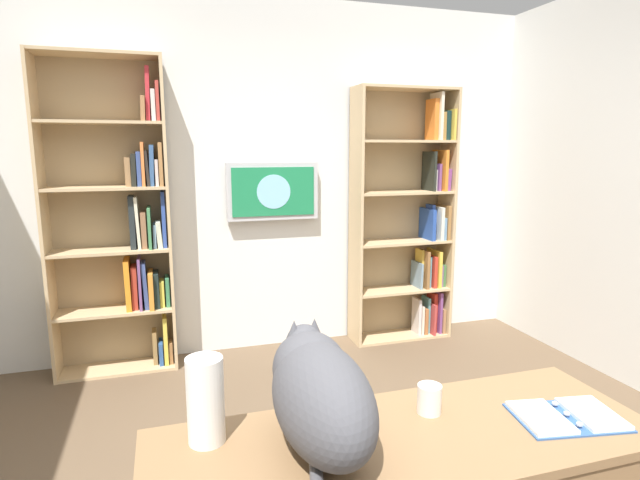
{
  "coord_description": "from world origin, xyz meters",
  "views": [
    {
      "loc": [
        0.75,
        1.71,
        1.59
      ],
      "look_at": [
        -0.11,
        -1.06,
        1.06
      ],
      "focal_mm": 28.6,
      "sensor_mm": 36.0,
      "label": 1
    }
  ],
  "objects_px": {
    "desk": "(410,473)",
    "paper_towel_roll": "(206,400)",
    "bookshelf_right": "(123,223)",
    "wall_mounted_tv": "(273,191)",
    "bookshelf_left": "(412,221)",
    "cat": "(318,390)",
    "coffee_mug": "(429,399)",
    "open_binder": "(567,416)"
  },
  "relations": [
    {
      "from": "bookshelf_left",
      "to": "wall_mounted_tv",
      "type": "relative_size",
      "value": 2.9
    },
    {
      "from": "bookshelf_left",
      "to": "desk",
      "type": "bearing_deg",
      "value": 62.89
    },
    {
      "from": "wall_mounted_tv",
      "to": "desk",
      "type": "height_order",
      "value": "wall_mounted_tv"
    },
    {
      "from": "desk",
      "to": "open_binder",
      "type": "relative_size",
      "value": 4.36
    },
    {
      "from": "bookshelf_right",
      "to": "coffee_mug",
      "type": "relative_size",
      "value": 22.93
    },
    {
      "from": "bookshelf_left",
      "to": "open_binder",
      "type": "height_order",
      "value": "bookshelf_left"
    },
    {
      "from": "open_binder",
      "to": "coffee_mug",
      "type": "bearing_deg",
      "value": -22.23
    },
    {
      "from": "bookshelf_right",
      "to": "desk",
      "type": "xyz_separation_m",
      "value": [
        -0.96,
        2.52,
        -0.46
      ]
    },
    {
      "from": "desk",
      "to": "paper_towel_roll",
      "type": "distance_m",
      "value": 0.66
    },
    {
      "from": "cat",
      "to": "desk",
      "type": "bearing_deg",
      "value": 166.45
    },
    {
      "from": "bookshelf_left",
      "to": "cat",
      "type": "bearing_deg",
      "value": 57.54
    },
    {
      "from": "open_binder",
      "to": "coffee_mug",
      "type": "xyz_separation_m",
      "value": [
        0.41,
        -0.17,
        0.04
      ]
    },
    {
      "from": "open_binder",
      "to": "paper_towel_roll",
      "type": "distance_m",
      "value": 1.15
    },
    {
      "from": "bookshelf_left",
      "to": "wall_mounted_tv",
      "type": "bearing_deg",
      "value": -4.1
    },
    {
      "from": "bookshelf_right",
      "to": "wall_mounted_tv",
      "type": "xyz_separation_m",
      "value": [
        -1.09,
        -0.08,
        0.19
      ]
    },
    {
      "from": "bookshelf_left",
      "to": "paper_towel_roll",
      "type": "distance_m",
      "value": 3.01
    },
    {
      "from": "wall_mounted_tv",
      "to": "open_binder",
      "type": "height_order",
      "value": "wall_mounted_tv"
    },
    {
      "from": "bookshelf_right",
      "to": "paper_towel_roll",
      "type": "bearing_deg",
      "value": 98.95
    },
    {
      "from": "cat",
      "to": "paper_towel_roll",
      "type": "xyz_separation_m",
      "value": [
        0.32,
        -0.11,
        -0.04
      ]
    },
    {
      "from": "wall_mounted_tv",
      "to": "cat",
      "type": "bearing_deg",
      "value": 80.91
    },
    {
      "from": "desk",
      "to": "coffee_mug",
      "type": "relative_size",
      "value": 16.45
    },
    {
      "from": "paper_towel_roll",
      "to": "wall_mounted_tv",
      "type": "bearing_deg",
      "value": -106.52
    },
    {
      "from": "bookshelf_right",
      "to": "wall_mounted_tv",
      "type": "bearing_deg",
      "value": -175.72
    },
    {
      "from": "bookshelf_left",
      "to": "open_binder",
      "type": "xyz_separation_m",
      "value": [
        0.75,
        2.56,
        -0.26
      ]
    },
    {
      "from": "bookshelf_left",
      "to": "cat",
      "type": "relative_size",
      "value": 3.03
    },
    {
      "from": "cat",
      "to": "open_binder",
      "type": "xyz_separation_m",
      "value": [
        -0.81,
        0.11,
        -0.16
      ]
    },
    {
      "from": "bookshelf_left",
      "to": "paper_towel_roll",
      "type": "height_order",
      "value": "bookshelf_left"
    },
    {
      "from": "bookshelf_right",
      "to": "cat",
      "type": "relative_size",
      "value": 3.24
    },
    {
      "from": "wall_mounted_tv",
      "to": "cat",
      "type": "relative_size",
      "value": 1.04
    },
    {
      "from": "wall_mounted_tv",
      "to": "coffee_mug",
      "type": "bearing_deg",
      "value": 89.92
    },
    {
      "from": "bookshelf_right",
      "to": "paper_towel_roll",
      "type": "relative_size",
      "value": 8.36
    },
    {
      "from": "open_binder",
      "to": "desk",
      "type": "bearing_deg",
      "value": -4.26
    },
    {
      "from": "bookshelf_left",
      "to": "open_binder",
      "type": "distance_m",
      "value": 2.68
    },
    {
      "from": "bookshelf_left",
      "to": "open_binder",
      "type": "bearing_deg",
      "value": 73.65
    },
    {
      "from": "paper_towel_roll",
      "to": "coffee_mug",
      "type": "xyz_separation_m",
      "value": [
        -0.72,
        0.05,
        -0.08
      ]
    },
    {
      "from": "desk",
      "to": "cat",
      "type": "distance_m",
      "value": 0.39
    },
    {
      "from": "bookshelf_left",
      "to": "desk",
      "type": "xyz_separation_m",
      "value": [
        1.29,
        2.52,
        -0.38
      ]
    },
    {
      "from": "wall_mounted_tv",
      "to": "paper_towel_roll",
      "type": "xyz_separation_m",
      "value": [
        0.72,
        2.43,
        -0.4
      ]
    },
    {
      "from": "wall_mounted_tv",
      "to": "coffee_mug",
      "type": "height_order",
      "value": "wall_mounted_tv"
    },
    {
      "from": "bookshelf_left",
      "to": "bookshelf_right",
      "type": "distance_m",
      "value": 2.25
    },
    {
      "from": "bookshelf_right",
      "to": "cat",
      "type": "distance_m",
      "value": 2.56
    },
    {
      "from": "bookshelf_left",
      "to": "bookshelf_right",
      "type": "xyz_separation_m",
      "value": [
        2.25,
        -0.0,
        0.08
      ]
    }
  ]
}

